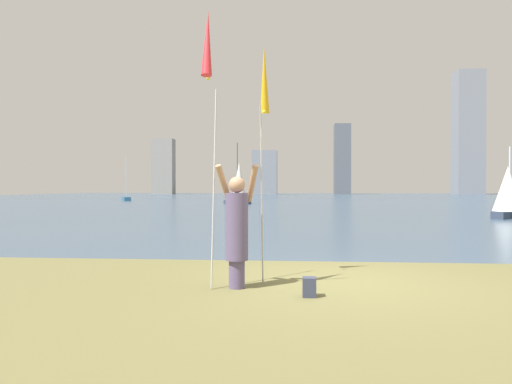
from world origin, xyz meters
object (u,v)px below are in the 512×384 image
at_px(bag, 309,287).
at_px(sailboat_0, 508,192).
at_px(sailboat_3, 126,198).
at_px(kite_flag_left, 208,53).
at_px(sailboat_2, 239,183).
at_px(person, 237,227).
at_px(kite_flag_right, 264,86).

relative_size(bag, sailboat_0, 0.08).
relative_size(sailboat_0, sailboat_3, 0.71).
bearing_deg(bag, kite_flag_left, 176.60).
height_order(sailboat_2, sailboat_3, sailboat_2).
bearing_deg(person, sailboat_2, 99.59).
relative_size(kite_flag_left, bag, 15.07).
bearing_deg(sailboat_2, bag, -81.72).
bearing_deg(sailboat_0, sailboat_3, 136.75).
height_order(person, sailboat_3, sailboat_3).
bearing_deg(bag, sailboat_0, 59.44).
relative_size(sailboat_2, sailboat_3, 1.12).
height_order(kite_flag_left, sailboat_2, sailboat_2).
relative_size(sailboat_0, sailboat_2, 0.63).
height_order(kite_flag_left, kite_flag_right, kite_flag_left).
bearing_deg(kite_flag_left, sailboat_3, 111.51).
xyz_separation_m(person, kite_flag_left, (-0.38, -0.41, 2.60)).
bearing_deg(sailboat_2, sailboat_3, 146.88).
height_order(kite_flag_left, sailboat_3, sailboat_3).
bearing_deg(sailboat_0, kite_flag_right, -124.11).
xyz_separation_m(kite_flag_right, sailboat_3, (-19.12, 45.44, -3.00)).
bearing_deg(bag, kite_flag_right, 120.33).
distance_m(kite_flag_right, sailboat_0, 20.34).
distance_m(bag, sailboat_2, 37.71).
bearing_deg(sailboat_0, bag, -120.56).
relative_size(kite_flag_left, sailboat_0, 1.15).
distance_m(kite_flag_left, sailboat_3, 50.18).
distance_m(bag, sailboat_0, 20.94).
relative_size(person, sailboat_0, 0.53).
xyz_separation_m(kite_flag_left, kite_flag_right, (0.76, 1.15, -0.26)).
distance_m(sailboat_2, sailboat_3, 17.31).
bearing_deg(kite_flag_right, sailboat_3, 112.82).
bearing_deg(sailboat_0, sailboat_2, 129.80).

